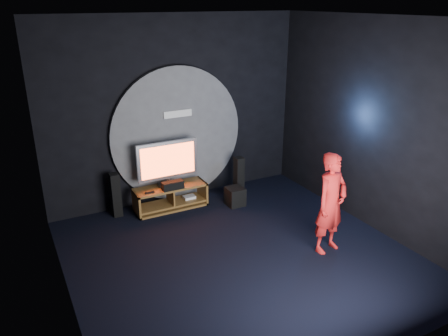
# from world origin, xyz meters

# --- Properties ---
(floor) EXTENTS (5.00, 5.00, 0.00)m
(floor) POSITION_xyz_m (0.00, 0.00, 0.00)
(floor) COLOR black
(floor) RESTS_ON ground
(back_wall) EXTENTS (5.00, 0.04, 3.50)m
(back_wall) POSITION_xyz_m (0.00, 2.50, 1.75)
(back_wall) COLOR black
(back_wall) RESTS_ON ground
(front_wall) EXTENTS (5.00, 0.04, 3.50)m
(front_wall) POSITION_xyz_m (0.00, -2.50, 1.75)
(front_wall) COLOR black
(front_wall) RESTS_ON ground
(left_wall) EXTENTS (0.04, 5.00, 3.50)m
(left_wall) POSITION_xyz_m (-2.50, 0.00, 1.75)
(left_wall) COLOR black
(left_wall) RESTS_ON ground
(right_wall) EXTENTS (0.04, 5.00, 3.50)m
(right_wall) POSITION_xyz_m (2.50, 0.00, 1.75)
(right_wall) COLOR black
(right_wall) RESTS_ON ground
(ceiling) EXTENTS (5.00, 5.00, 0.01)m
(ceiling) POSITION_xyz_m (0.00, 0.00, 3.50)
(ceiling) COLOR black
(ceiling) RESTS_ON back_wall
(wall_disc_panel) EXTENTS (2.60, 0.11, 2.60)m
(wall_disc_panel) POSITION_xyz_m (0.00, 2.44, 1.30)
(wall_disc_panel) COLOR #515156
(wall_disc_panel) RESTS_ON ground
(media_console) EXTENTS (1.36, 0.45, 0.45)m
(media_console) POSITION_xyz_m (-0.34, 2.05, 0.20)
(media_console) COLOR brown
(media_console) RESTS_ON ground
(tv) EXTENTS (1.16, 0.22, 0.86)m
(tv) POSITION_xyz_m (-0.34, 2.12, 0.92)
(tv) COLOR #BBBBC3
(tv) RESTS_ON media_console
(center_speaker) EXTENTS (0.40, 0.15, 0.15)m
(center_speaker) POSITION_xyz_m (-0.34, 1.90, 0.53)
(center_speaker) COLOR black
(center_speaker) RESTS_ON media_console
(remote) EXTENTS (0.18, 0.05, 0.02)m
(remote) POSITION_xyz_m (-0.78, 1.93, 0.46)
(remote) COLOR black
(remote) RESTS_ON media_console
(tower_speaker_left) EXTENTS (0.16, 0.18, 0.82)m
(tower_speaker_left) POSITION_xyz_m (-1.32, 2.22, 0.41)
(tower_speaker_left) COLOR black
(tower_speaker_left) RESTS_ON ground
(tower_speaker_right) EXTENTS (0.16, 0.18, 0.82)m
(tower_speaker_right) POSITION_xyz_m (1.07, 1.94, 0.41)
(tower_speaker_right) COLOR black
(tower_speaker_right) RESTS_ON ground
(subwoofer) EXTENTS (0.32, 0.32, 0.36)m
(subwoofer) POSITION_xyz_m (0.80, 1.61, 0.18)
(subwoofer) COLOR black
(subwoofer) RESTS_ON ground
(player) EXTENTS (0.65, 0.49, 1.61)m
(player) POSITION_xyz_m (1.33, -0.46, 0.80)
(player) COLOR red
(player) RESTS_ON ground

